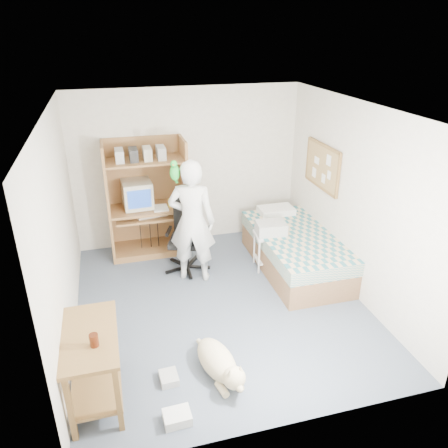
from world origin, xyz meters
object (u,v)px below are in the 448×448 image
(dog, at_px, (219,363))
(bed, at_px, (295,250))
(person, at_px, (192,222))
(side_desk, at_px, (93,357))
(computer_hutch, at_px, (147,203))
(printer_cart, at_px, (270,245))
(office_chair, at_px, (187,245))

(dog, bearing_deg, bed, 35.87)
(person, bearing_deg, side_desk, 75.07)
(computer_hutch, bearing_deg, bed, -29.29)
(computer_hutch, bearing_deg, printer_cart, -31.35)
(dog, bearing_deg, computer_hutch, 84.36)
(computer_hutch, bearing_deg, side_desk, -106.14)
(computer_hutch, height_order, dog, computer_hutch)
(printer_cart, bearing_deg, office_chair, 171.30)
(computer_hutch, distance_m, dog, 3.06)
(computer_hutch, bearing_deg, office_chair, -55.94)
(bed, bearing_deg, office_chair, 164.42)
(office_chair, height_order, dog, office_chair)
(person, xyz_separation_m, dog, (-0.14, -1.97, -0.71))
(side_desk, bearing_deg, printer_cart, 37.59)
(person, height_order, dog, person)
(office_chair, xyz_separation_m, person, (0.03, -0.30, 0.50))
(dog, relative_size, printer_cart, 1.78)
(computer_hutch, relative_size, person, 1.03)
(bed, xyz_separation_m, office_chair, (-1.53, 0.43, 0.09))
(office_chair, height_order, person, person)
(printer_cart, bearing_deg, bed, -12.10)
(dog, xyz_separation_m, printer_cart, (1.29, 1.96, 0.20))
(side_desk, xyz_separation_m, office_chair, (1.32, 2.24, -0.12))
(computer_hutch, height_order, printer_cart, computer_hutch)
(bed, bearing_deg, dog, -131.49)
(bed, relative_size, dog, 2.06)
(computer_hutch, relative_size, office_chair, 1.71)
(computer_hutch, height_order, office_chair, computer_hutch)
(person, distance_m, dog, 2.10)
(side_desk, distance_m, office_chair, 2.60)
(computer_hutch, xyz_separation_m, person, (0.50, -1.00, 0.06))
(computer_hutch, xyz_separation_m, dog, (0.37, -2.97, -0.66))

